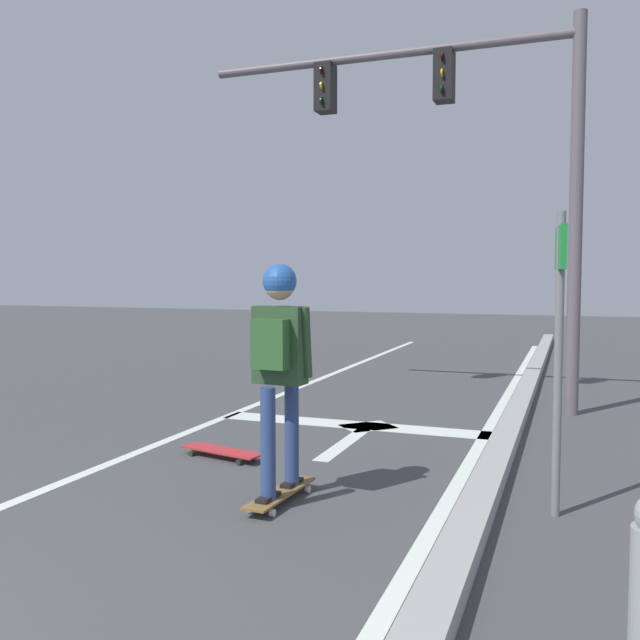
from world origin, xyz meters
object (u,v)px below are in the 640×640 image
object	(u,v)px
skateboard	(280,493)
skater	(279,348)
spare_skateboard	(222,451)
street_sign_post	(559,318)
traffic_signal_mast	(464,132)

from	to	relation	value
skateboard	skater	world-z (taller)	skater
spare_skateboard	street_sign_post	bearing A→B (deg)	-10.29
skateboard	spare_skateboard	distance (m)	1.39
spare_skateboard	skateboard	bearing A→B (deg)	-43.23
spare_skateboard	street_sign_post	size ratio (longest dim) A/B	0.41
skateboard	street_sign_post	xyz separation A→B (m)	(1.93, 0.42, 1.33)
spare_skateboard	street_sign_post	xyz separation A→B (m)	(2.95, -0.53, 1.34)
skater	spare_skateboard	size ratio (longest dim) A/B	1.96
traffic_signal_mast	skater	bearing A→B (deg)	-99.10
spare_skateboard	traffic_signal_mast	distance (m)	5.05
skater	traffic_signal_mast	xyz separation A→B (m)	(0.68, 4.25, 2.35)
skateboard	spare_skateboard	world-z (taller)	skateboard
skater	spare_skateboard	world-z (taller)	skater
traffic_signal_mast	spare_skateboard	bearing A→B (deg)	-117.32
skater	skateboard	bearing A→B (deg)	86.48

